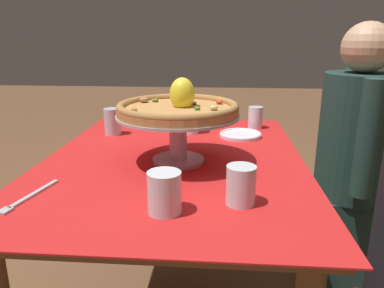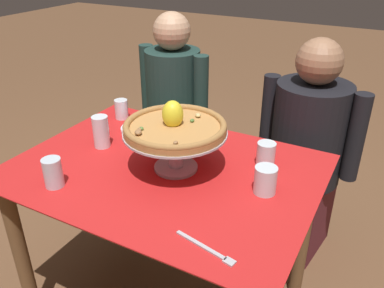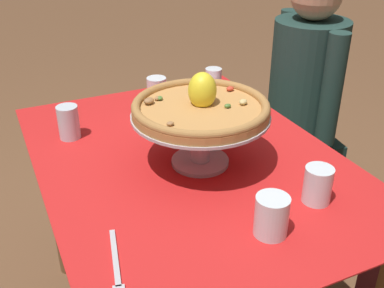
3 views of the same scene
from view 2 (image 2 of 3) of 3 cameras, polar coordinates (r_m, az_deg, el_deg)
name	(u,v)px [view 2 (image 2 of 3)]	position (r m, az deg, el deg)	size (l,w,h in m)	color
dining_table	(165,193)	(1.59, -3.86, -7.00)	(1.15, 0.84, 0.73)	brown
pizza_stand	(175,142)	(1.47, -2.39, 0.22)	(0.38, 0.38, 0.16)	#B7B7C1
pizza	(175,126)	(1.44, -2.48, 2.61)	(0.38, 0.38, 0.11)	#BC8447
water_glass_side_right	(265,182)	(1.39, 10.42, -5.32)	(0.08, 0.08, 0.10)	silver
water_glass_front_left	(53,174)	(1.48, -19.21, -4.13)	(0.07, 0.07, 0.11)	silver
water_glass_back_left	(122,110)	(1.96, -10.04, 4.74)	(0.06, 0.06, 0.09)	white
water_glass_side_left	(101,134)	(1.70, -12.84, 1.44)	(0.07, 0.07, 0.14)	white
water_glass_back_right	(266,156)	(1.55, 10.50, -1.67)	(0.07, 0.07, 0.10)	silver
side_plate	(139,128)	(1.83, -7.58, 2.27)	(0.17, 0.17, 0.02)	white
dinner_fork	(208,249)	(1.16, 2.29, -14.81)	(0.20, 0.06, 0.01)	#B7B7C1
diner_left	(174,122)	(2.34, -2.61, 3.18)	(0.46, 0.36, 1.17)	#1E3833
diner_right	(305,156)	(2.05, 15.88, -1.66)	(0.50, 0.39, 1.13)	maroon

